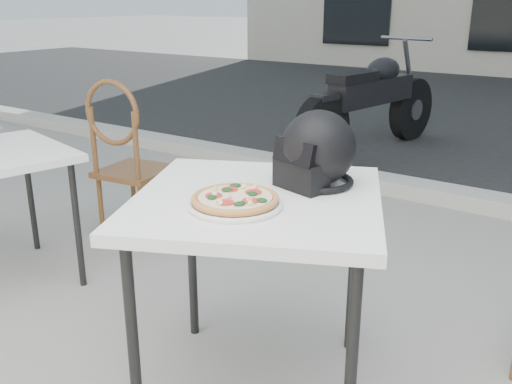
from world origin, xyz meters
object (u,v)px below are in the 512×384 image
Objects in this scene: cafe_table_main at (257,215)px; plate at (235,205)px; motorcycle at (372,104)px; helmet at (316,153)px; cafe_chair_side at (126,154)px; pizza at (235,198)px.

plate is (0.01, -0.14, 0.08)m from cafe_table_main.
cafe_table_main is 0.51× the size of motorcycle.
helmet is at bearing 74.62° from plate.
cafe_table_main is 0.16m from plate.
motorcycle reaches higher than cafe_table_main.
helmet is 3.76m from motorcycle.
motorcycle is (-1.19, 3.87, -0.34)m from plate.
helmet reaches higher than cafe_chair_side.
plate is 0.33× the size of cafe_chair_side.
cafe_table_main is 3.31× the size of helmet.
cafe_table_main is 3.08× the size of pizza.
helmet is 0.16× the size of motorcycle.
pizza reaches higher than plate.
cafe_chair_side is 3.00m from motorcycle.
helmet reaches higher than plate.
motorcycle is at bearing 125.54° from helmet.
cafe_chair_side reaches higher than cafe_table_main.
helmet reaches higher than pizza.
helmet is (0.10, 0.37, 0.09)m from pizza.
cafe_table_main is 0.32m from helmet.
helmet is at bearing -59.91° from motorcycle.
helmet is at bearing 154.24° from cafe_chair_side.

